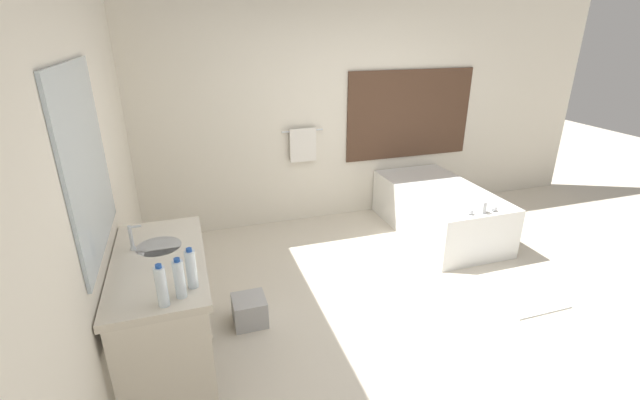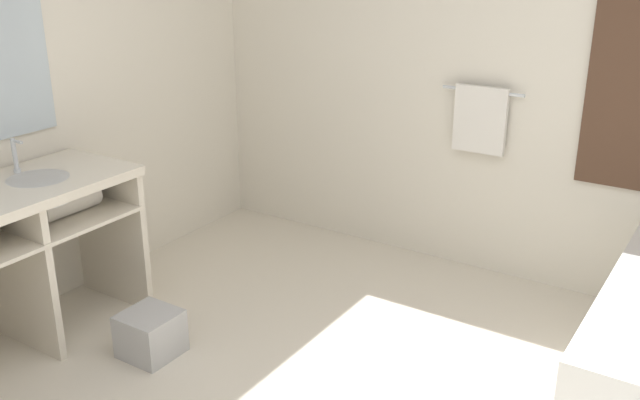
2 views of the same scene
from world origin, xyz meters
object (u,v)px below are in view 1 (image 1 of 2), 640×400
(water_bottle_3, at_px, (162,286))
(water_bottle_2, at_px, (191,269))
(bathtub, at_px, (438,208))
(waste_bin, at_px, (250,310))
(water_bottle_1, at_px, (180,279))

(water_bottle_3, bearing_deg, water_bottle_2, 40.59)
(bathtub, distance_m, waste_bin, 2.62)
(water_bottle_3, bearing_deg, waste_bin, 55.99)
(water_bottle_2, relative_size, waste_bin, 0.96)
(bathtub, relative_size, waste_bin, 6.26)
(water_bottle_1, relative_size, water_bottle_3, 0.96)
(waste_bin, bearing_deg, bathtub, 22.77)
(water_bottle_1, height_order, water_bottle_2, water_bottle_2)
(water_bottle_2, relative_size, water_bottle_3, 0.99)
(water_bottle_1, height_order, water_bottle_3, water_bottle_3)
(water_bottle_1, distance_m, water_bottle_2, 0.11)
(water_bottle_1, xyz_separation_m, water_bottle_2, (0.07, 0.08, 0.00))
(water_bottle_2, bearing_deg, waste_bin, 60.05)
(waste_bin, bearing_deg, water_bottle_2, -119.95)
(water_bottle_1, xyz_separation_m, water_bottle_3, (-0.09, -0.06, 0.00))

